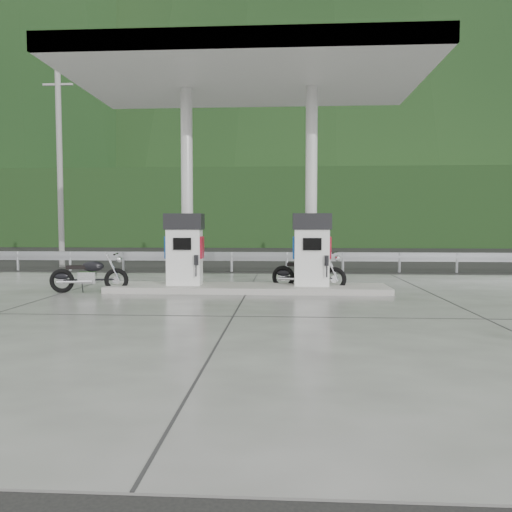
# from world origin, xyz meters

# --- Properties ---
(ground) EXTENTS (160.00, 160.00, 0.00)m
(ground) POSITION_xyz_m (0.00, 0.00, 0.00)
(ground) COLOR black
(ground) RESTS_ON ground
(forecourt_apron) EXTENTS (18.00, 14.00, 0.02)m
(forecourt_apron) POSITION_xyz_m (0.00, 0.00, 0.01)
(forecourt_apron) COLOR #62615D
(forecourt_apron) RESTS_ON ground
(pump_island) EXTENTS (7.00, 1.40, 0.15)m
(pump_island) POSITION_xyz_m (0.00, 2.50, 0.10)
(pump_island) COLOR #9E9C93
(pump_island) RESTS_ON forecourt_apron
(gas_pump_left) EXTENTS (0.95, 0.55, 1.80)m
(gas_pump_left) POSITION_xyz_m (-1.60, 2.50, 1.07)
(gas_pump_left) COLOR white
(gas_pump_left) RESTS_ON pump_island
(gas_pump_right) EXTENTS (0.95, 0.55, 1.80)m
(gas_pump_right) POSITION_xyz_m (1.60, 2.50, 1.07)
(gas_pump_right) COLOR white
(gas_pump_right) RESTS_ON pump_island
(canopy_column_left) EXTENTS (0.30, 0.30, 5.00)m
(canopy_column_left) POSITION_xyz_m (-1.60, 2.90, 2.67)
(canopy_column_left) COLOR silver
(canopy_column_left) RESTS_ON pump_island
(canopy_column_right) EXTENTS (0.30, 0.30, 5.00)m
(canopy_column_right) POSITION_xyz_m (1.60, 2.90, 2.67)
(canopy_column_right) COLOR silver
(canopy_column_right) RESTS_ON pump_island
(canopy_roof) EXTENTS (8.50, 5.00, 0.40)m
(canopy_roof) POSITION_xyz_m (0.00, 2.50, 5.37)
(canopy_roof) COLOR white
(canopy_roof) RESTS_ON canopy_column_left
(guardrail) EXTENTS (26.00, 0.16, 1.42)m
(guardrail) POSITION_xyz_m (0.00, 8.00, 0.71)
(guardrail) COLOR #A5A9AD
(guardrail) RESTS_ON ground
(road) EXTENTS (60.00, 7.00, 0.01)m
(road) POSITION_xyz_m (0.00, 11.50, 0.00)
(road) COLOR black
(road) RESTS_ON ground
(utility_pole_a) EXTENTS (0.22, 0.22, 8.00)m
(utility_pole_a) POSITION_xyz_m (-8.00, 9.50, 4.00)
(utility_pole_a) COLOR gray
(utility_pole_a) RESTS_ON ground
(utility_pole_b) EXTENTS (0.22, 0.22, 8.00)m
(utility_pole_b) POSITION_xyz_m (2.00, 9.50, 4.00)
(utility_pole_b) COLOR gray
(utility_pole_b) RESTS_ON ground
(tree_band) EXTENTS (80.00, 6.00, 6.00)m
(tree_band) POSITION_xyz_m (0.00, 30.00, 3.00)
(tree_band) COLOR black
(tree_band) RESTS_ON ground
(forested_hills) EXTENTS (100.00, 40.00, 140.00)m
(forested_hills) POSITION_xyz_m (0.00, 60.00, 0.00)
(forested_hills) COLOR black
(forested_hills) RESTS_ON ground
(motorcycle_left) EXTENTS (1.85, 0.87, 0.84)m
(motorcycle_left) POSITION_xyz_m (-3.91, 2.08, 0.44)
(motorcycle_left) COLOR black
(motorcycle_left) RESTS_ON forecourt_apron
(motorcycle_right) EXTENTS (1.91, 1.06, 0.86)m
(motorcycle_right) POSITION_xyz_m (1.54, 2.87, 0.45)
(motorcycle_right) COLOR black
(motorcycle_right) RESTS_ON forecourt_apron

